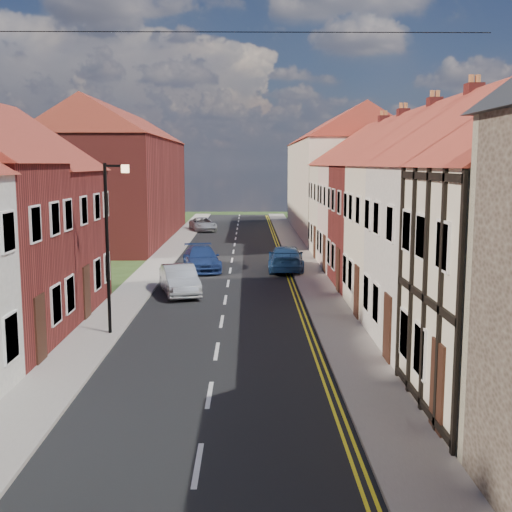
{
  "coord_description": "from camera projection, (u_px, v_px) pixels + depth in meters",
  "views": [
    {
      "loc": [
        1.04,
        -2.31,
        6.08
      ],
      "look_at": [
        1.36,
        23.79,
        2.33
      ],
      "focal_mm": 45.0,
      "sensor_mm": 36.0,
      "label": 1
    }
  ],
  "objects": [
    {
      "name": "block_right_far",
      "position": [
        341.0,
        173.0,
        56.94
      ],
      "size": [
        8.3,
        24.2,
        10.5
      ],
      "color": "beige",
      "rests_on": "ground"
    },
    {
      "name": "car_far_b",
      "position": [
        286.0,
        258.0,
        36.73
      ],
      "size": [
        2.24,
        5.02,
        1.43
      ],
      "primitive_type": "imported",
      "rotation": [
        0.0,
        0.0,
        3.09
      ],
      "color": "navy",
      "rests_on": "ground"
    },
    {
      "name": "road",
      "position": [
        228.0,
        284.0,
        32.83
      ],
      "size": [
        7.0,
        90.0,
        0.02
      ],
      "primitive_type": "cube",
      "color": "black",
      "rests_on": "ground"
    },
    {
      "name": "car_distant",
      "position": [
        203.0,
        224.0,
        58.56
      ],
      "size": [
        3.04,
        4.77,
        1.23
      ],
      "primitive_type": "imported",
      "rotation": [
        0.0,
        0.0,
        0.24
      ],
      "color": "#BABDC2",
      "rests_on": "ground"
    },
    {
      "name": "cottage_r_cream_far",
      "position": [
        374.0,
        189.0,
        41.91
      ],
      "size": [
        8.3,
        6.0,
        9.0
      ],
      "color": "beige",
      "rests_on": "ground"
    },
    {
      "name": "car_far",
      "position": [
        202.0,
        259.0,
        36.91
      ],
      "size": [
        2.7,
        4.96,
        1.36
      ],
      "primitive_type": "imported",
      "rotation": [
        0.0,
        0.0,
        0.17
      ],
      "color": "navy",
      "rests_on": "ground"
    },
    {
      "name": "car_mid",
      "position": [
        179.0,
        280.0,
        30.06
      ],
      "size": [
        2.44,
        4.4,
        1.37
      ],
      "primitive_type": "imported",
      "rotation": [
        0.0,
        0.0,
        0.25
      ],
      "color": "#B9BEC2",
      "rests_on": "ground"
    },
    {
      "name": "pavement_left",
      "position": [
        142.0,
        283.0,
        32.77
      ],
      "size": [
        1.8,
        90.0,
        0.12
      ],
      "primitive_type": "cube",
      "color": "#AAA19B",
      "rests_on": "ground"
    },
    {
      "name": "cottage_r_cream_mid",
      "position": [
        453.0,
        204.0,
        25.87
      ],
      "size": [
        8.3,
        5.2,
        9.0
      ],
      "color": "beige",
      "rests_on": "ground"
    },
    {
      "name": "cottage_r_pink",
      "position": [
        418.0,
        197.0,
        31.22
      ],
      "size": [
        8.3,
        6.0,
        9.0
      ],
      "color": "maroon",
      "rests_on": "ground"
    },
    {
      "name": "lamppost",
      "position": [
        110.0,
        237.0,
        22.39
      ],
      "size": [
        0.88,
        0.15,
        6.0
      ],
      "color": "black",
      "rests_on": "pavement_left"
    },
    {
      "name": "pavement_right",
      "position": [
        314.0,
        282.0,
        32.88
      ],
      "size": [
        1.8,
        90.0,
        0.12
      ],
      "primitive_type": "cube",
      "color": "#AAA19B",
      "rests_on": "ground"
    },
    {
      "name": "block_left_far",
      "position": [
        120.0,
        174.0,
        51.76
      ],
      "size": [
        8.3,
        24.2,
        10.5
      ],
      "color": "maroon",
      "rests_on": "ground"
    },
    {
      "name": "cottage_r_white_near",
      "position": [
        506.0,
        215.0,
        20.53
      ],
      "size": [
        8.3,
        6.0,
        9.0
      ],
      "color": "#AEABA4",
      "rests_on": "ground"
    },
    {
      "name": "cottage_r_white_far",
      "position": [
        393.0,
        192.0,
        36.56
      ],
      "size": [
        8.3,
        5.2,
        9.0
      ],
      "color": "beige",
      "rests_on": "ground"
    }
  ]
}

